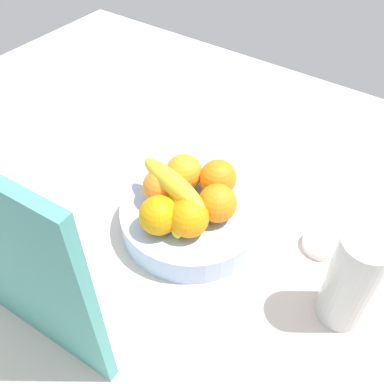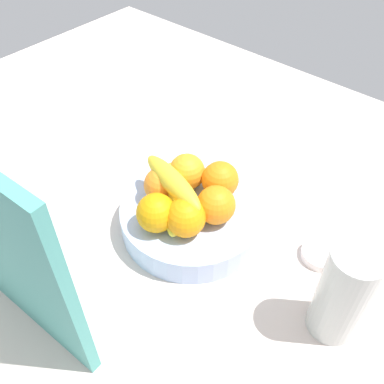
{
  "view_description": "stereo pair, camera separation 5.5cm",
  "coord_description": "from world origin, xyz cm",
  "px_view_note": "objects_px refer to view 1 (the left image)",
  "views": [
    {
      "loc": [
        -34.36,
        44.93,
        65.58
      ],
      "look_at": [
        -1.61,
        -1.35,
        9.5
      ],
      "focal_mm": 40.18,
      "sensor_mm": 36.0,
      "label": 1
    },
    {
      "loc": [
        -38.69,
        41.54,
        65.58
      ],
      "look_at": [
        -1.61,
        -1.35,
        9.5
      ],
      "focal_mm": 40.18,
      "sensor_mm": 36.0,
      "label": 2
    }
  ],
  "objects_px": {
    "orange_back_right": "(158,215)",
    "thermos_tumbler": "(353,279)",
    "orange_front_right": "(218,178)",
    "fruit_bowl": "(192,216)",
    "orange_front_left": "(217,203)",
    "jar_lid": "(322,244)",
    "orange_center": "(184,172)",
    "orange_top_stack": "(189,218)",
    "banana_bunch": "(175,193)",
    "cutting_board": "(17,266)",
    "orange_back_left": "(162,187)"
  },
  "relations": [
    {
      "from": "orange_back_right",
      "to": "thermos_tumbler",
      "type": "height_order",
      "value": "thermos_tumbler"
    },
    {
      "from": "orange_front_right",
      "to": "fruit_bowl",
      "type": "bearing_deg",
      "value": 75.51
    },
    {
      "from": "orange_front_left",
      "to": "jar_lid",
      "type": "distance_m",
      "value": 0.22
    },
    {
      "from": "fruit_bowl",
      "to": "orange_back_right",
      "type": "relative_size",
      "value": 3.85
    },
    {
      "from": "orange_center",
      "to": "jar_lid",
      "type": "distance_m",
      "value": 0.3
    },
    {
      "from": "orange_top_stack",
      "to": "banana_bunch",
      "type": "relative_size",
      "value": 0.42
    },
    {
      "from": "orange_front_left",
      "to": "orange_front_right",
      "type": "bearing_deg",
      "value": -58.2
    },
    {
      "from": "cutting_board",
      "to": "fruit_bowl",
      "type": "bearing_deg",
      "value": -103.71
    },
    {
      "from": "cutting_board",
      "to": "orange_back_left",
      "type": "bearing_deg",
      "value": -93.68
    },
    {
      "from": "orange_front_right",
      "to": "orange_top_stack",
      "type": "distance_m",
      "value": 0.12
    },
    {
      "from": "orange_front_left",
      "to": "jar_lid",
      "type": "relative_size",
      "value": 0.99
    },
    {
      "from": "thermos_tumbler",
      "to": "jar_lid",
      "type": "distance_m",
      "value": 0.16
    },
    {
      "from": "orange_center",
      "to": "orange_back_right",
      "type": "xyz_separation_m",
      "value": [
        -0.03,
        0.12,
        0.0
      ]
    },
    {
      "from": "orange_front_left",
      "to": "cutting_board",
      "type": "relative_size",
      "value": 0.2
    },
    {
      "from": "orange_front_right",
      "to": "thermos_tumbler",
      "type": "xyz_separation_m",
      "value": [
        -0.3,
        0.07,
        0.0
      ]
    },
    {
      "from": "banana_bunch",
      "to": "orange_top_stack",
      "type": "bearing_deg",
      "value": 149.18
    },
    {
      "from": "orange_top_stack",
      "to": "thermos_tumbler",
      "type": "bearing_deg",
      "value": -171.41
    },
    {
      "from": "orange_front_right",
      "to": "cutting_board",
      "type": "bearing_deg",
      "value": 78.7
    },
    {
      "from": "orange_back_left",
      "to": "cutting_board",
      "type": "distance_m",
      "value": 0.32
    },
    {
      "from": "orange_back_left",
      "to": "jar_lid",
      "type": "bearing_deg",
      "value": -157.93
    },
    {
      "from": "orange_top_stack",
      "to": "orange_front_left",
      "type": "bearing_deg",
      "value": -110.22
    },
    {
      "from": "orange_front_right",
      "to": "orange_center",
      "type": "relative_size",
      "value": 1.0
    },
    {
      "from": "orange_front_right",
      "to": "banana_bunch",
      "type": "xyz_separation_m",
      "value": [
        0.04,
        0.08,
        0.01
      ]
    },
    {
      "from": "orange_center",
      "to": "thermos_tumbler",
      "type": "distance_m",
      "value": 0.36
    },
    {
      "from": "orange_front_left",
      "to": "cutting_board",
      "type": "bearing_deg",
      "value": 70.96
    },
    {
      "from": "orange_top_stack",
      "to": "fruit_bowl",
      "type": "bearing_deg",
      "value": -59.84
    },
    {
      "from": "fruit_bowl",
      "to": "orange_back_left",
      "type": "relative_size",
      "value": 3.85
    },
    {
      "from": "orange_center",
      "to": "cutting_board",
      "type": "height_order",
      "value": "cutting_board"
    },
    {
      "from": "fruit_bowl",
      "to": "thermos_tumbler",
      "type": "bearing_deg",
      "value": 178.1
    },
    {
      "from": "fruit_bowl",
      "to": "orange_back_left",
      "type": "xyz_separation_m",
      "value": [
        0.06,
        0.02,
        0.06
      ]
    },
    {
      "from": "orange_back_left",
      "to": "orange_back_right",
      "type": "height_order",
      "value": "same"
    },
    {
      "from": "orange_back_right",
      "to": "banana_bunch",
      "type": "bearing_deg",
      "value": -85.36
    },
    {
      "from": "orange_front_left",
      "to": "thermos_tumbler",
      "type": "xyz_separation_m",
      "value": [
        -0.26,
        0.02,
        0.0
      ]
    },
    {
      "from": "fruit_bowl",
      "to": "orange_back_right",
      "type": "xyz_separation_m",
      "value": [
        0.02,
        0.08,
        0.06
      ]
    },
    {
      "from": "orange_front_right",
      "to": "cutting_board",
      "type": "xyz_separation_m",
      "value": [
        0.08,
        0.39,
        0.09
      ]
    },
    {
      "from": "orange_top_stack",
      "to": "cutting_board",
      "type": "relative_size",
      "value": 0.2
    },
    {
      "from": "orange_front_left",
      "to": "orange_center",
      "type": "height_order",
      "value": "same"
    },
    {
      "from": "thermos_tumbler",
      "to": "fruit_bowl",
      "type": "bearing_deg",
      "value": -1.9
    },
    {
      "from": "fruit_bowl",
      "to": "cutting_board",
      "type": "distance_m",
      "value": 0.36
    },
    {
      "from": "orange_back_right",
      "to": "orange_top_stack",
      "type": "xyz_separation_m",
      "value": [
        -0.05,
        -0.03,
        0.0
      ]
    },
    {
      "from": "orange_front_left",
      "to": "orange_front_right",
      "type": "xyz_separation_m",
      "value": [
        0.04,
        -0.06,
        0.0
      ]
    },
    {
      "from": "orange_front_right",
      "to": "orange_back_left",
      "type": "height_order",
      "value": "same"
    },
    {
      "from": "orange_back_left",
      "to": "orange_top_stack",
      "type": "bearing_deg",
      "value": 158.87
    },
    {
      "from": "orange_front_right",
      "to": "thermos_tumbler",
      "type": "distance_m",
      "value": 0.31
    },
    {
      "from": "orange_center",
      "to": "orange_back_left",
      "type": "bearing_deg",
      "value": 79.99
    },
    {
      "from": "fruit_bowl",
      "to": "orange_center",
      "type": "distance_m",
      "value": 0.09
    },
    {
      "from": "orange_center",
      "to": "orange_top_stack",
      "type": "relative_size",
      "value": 1.0
    },
    {
      "from": "fruit_bowl",
      "to": "cutting_board",
      "type": "bearing_deg",
      "value": 79.34
    },
    {
      "from": "orange_top_stack",
      "to": "banana_bunch",
      "type": "bearing_deg",
      "value": -30.82
    },
    {
      "from": "fruit_bowl",
      "to": "orange_back_left",
      "type": "height_order",
      "value": "orange_back_left"
    }
  ]
}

